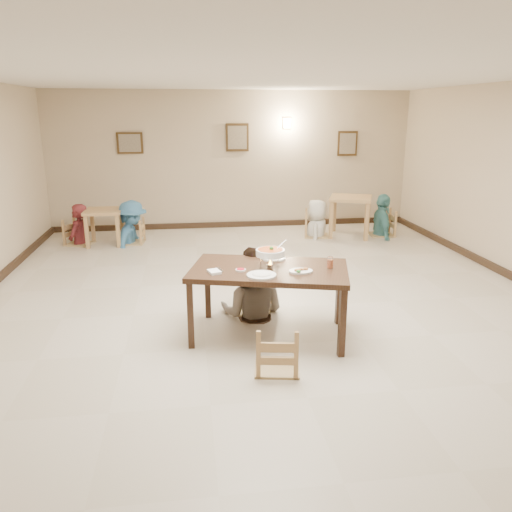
{
  "coord_description": "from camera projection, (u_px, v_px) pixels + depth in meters",
  "views": [
    {
      "loc": [
        -1.02,
        -6.16,
        2.53
      ],
      "look_at": [
        -0.22,
        -0.34,
        0.83
      ],
      "focal_mm": 35.0,
      "sensor_mm": 36.0,
      "label": 1
    }
  ],
  "objects": [
    {
      "name": "fried_plate",
      "position": [
        301.0,
        271.0,
        5.5
      ],
      "size": [
        0.26,
        0.26,
        0.06
      ],
      "color": "white",
      "rests_on": "main_table"
    },
    {
      "name": "bg_chair_rl",
      "position": [
        317.0,
        212.0,
        10.43
      ],
      "size": [
        0.49,
        0.49,
        1.05
      ],
      "rotation": [
        0.0,
        0.0,
        1.34
      ],
      "color": "tan",
      "rests_on": "floor"
    },
    {
      "name": "bg_chair_ll",
      "position": [
        78.0,
        220.0,
        9.79
      ],
      "size": [
        0.46,
        0.46,
        0.97
      ],
      "rotation": [
        0.0,
        0.0,
        1.2
      ],
      "color": "tan",
      "rests_on": "floor"
    },
    {
      "name": "wall_sconce",
      "position": [
        287.0,
        123.0,
        10.94
      ],
      "size": [
        0.16,
        0.05,
        0.22
      ],
      "primitive_type": "cube",
      "color": "#FFD88C",
      "rests_on": "wall_back"
    },
    {
      "name": "main_diner",
      "position": [
        253.0,
        247.0,
        6.24
      ],
      "size": [
        1.06,
        0.95,
        1.81
      ],
      "primitive_type": "imported",
      "rotation": [
        0.0,
        0.0,
        2.79
      ],
      "color": "gray",
      "rests_on": "floor"
    },
    {
      "name": "picture_c",
      "position": [
        347.0,
        144.0,
        11.25
      ],
      "size": [
        0.45,
        0.04,
        0.55
      ],
      "color": "#382612",
      "rests_on": "wall_back"
    },
    {
      "name": "bg_diner_b",
      "position": [
        130.0,
        201.0,
        9.77
      ],
      "size": [
        0.9,
        1.24,
        1.72
      ],
      "primitive_type": "imported",
      "rotation": [
        0.0,
        0.0,
        1.31
      ],
      "color": "teal",
      "rests_on": "floor"
    },
    {
      "name": "bg_diner_c",
      "position": [
        318.0,
        200.0,
        10.36
      ],
      "size": [
        0.72,
        0.88,
        1.56
      ],
      "primitive_type": "imported",
      "rotation": [
        0.0,
        0.0,
        4.37
      ],
      "color": "silver",
      "rests_on": "floor"
    },
    {
      "name": "bg_chair_rr",
      "position": [
        383.0,
        211.0,
        10.51
      ],
      "size": [
        0.49,
        0.49,
        1.04
      ],
      "rotation": [
        0.0,
        0.0,
        -1.67
      ],
      "color": "tan",
      "rests_on": "floor"
    },
    {
      "name": "picture_b",
      "position": [
        237.0,
        137.0,
        10.88
      ],
      "size": [
        0.5,
        0.04,
        0.6
      ],
      "color": "#382612",
      "rests_on": "wall_back"
    },
    {
      "name": "chili_dish",
      "position": [
        241.0,
        270.0,
        5.56
      ],
      "size": [
        0.12,
        0.12,
        0.02
      ],
      "color": "white",
      "rests_on": "main_table"
    },
    {
      "name": "chair_far",
      "position": [
        254.0,
        277.0,
        6.45
      ],
      "size": [
        0.45,
        0.45,
        0.96
      ],
      "rotation": [
        0.0,
        0.0,
        -0.35
      ],
      "color": "tan",
      "rests_on": "floor"
    },
    {
      "name": "curry_warmer",
      "position": [
        270.0,
        253.0,
        5.64
      ],
      "size": [
        0.37,
        0.33,
        0.29
      ],
      "color": "silver",
      "rests_on": "main_table"
    },
    {
      "name": "chair_near",
      "position": [
        277.0,
        326.0,
        4.98
      ],
      "size": [
        0.45,
        0.45,
        0.95
      ],
      "rotation": [
        0.0,
        0.0,
        2.97
      ],
      "color": "tan",
      "rests_on": "floor"
    },
    {
      "name": "wall_back",
      "position": [
        233.0,
        161.0,
        11.05
      ],
      "size": [
        10.0,
        0.0,
        10.0
      ],
      "primitive_type": "plane",
      "rotation": [
        1.57,
        0.0,
        0.0
      ],
      "color": "#C0AB8E",
      "rests_on": "floor"
    },
    {
      "name": "bg_table_right",
      "position": [
        351.0,
        203.0,
        10.42
      ],
      "size": [
        1.09,
        1.09,
        0.84
      ],
      "rotation": [
        0.0,
        0.0,
        -0.38
      ],
      "color": "tan",
      "rests_on": "floor"
    },
    {
      "name": "floor",
      "position": [
        269.0,
        308.0,
        6.7
      ],
      "size": [
        10.0,
        10.0,
        0.0
      ],
      "primitive_type": "plane",
      "color": "beige",
      "rests_on": "ground"
    },
    {
      "name": "bg_diner_a",
      "position": [
        76.0,
        204.0,
        9.7
      ],
      "size": [
        0.53,
        0.67,
        1.62
      ],
      "primitive_type": "imported",
      "rotation": [
        0.0,
        0.0,
        4.44
      ],
      "color": "maroon",
      "rests_on": "floor"
    },
    {
      "name": "bg_table_left",
      "position": [
        104.0,
        216.0,
        9.78
      ],
      "size": [
        0.71,
        0.71,
        0.7
      ],
      "rotation": [
        0.0,
        0.0,
        -0.01
      ],
      "color": "tan",
      "rests_on": "floor"
    },
    {
      "name": "rice_plate_near",
      "position": [
        262.0,
        275.0,
        5.37
      ],
      "size": [
        0.32,
        0.32,
        0.07
      ],
      "color": "white",
      "rests_on": "main_table"
    },
    {
      "name": "napkin_cutlery",
      "position": [
        214.0,
        272.0,
        5.49
      ],
      "size": [
        0.18,
        0.25,
        0.03
      ],
      "color": "white",
      "rests_on": "main_table"
    },
    {
      "name": "picture_a",
      "position": [
        130.0,
        143.0,
        10.6
      ],
      "size": [
        0.55,
        0.04,
        0.45
      ],
      "color": "#382612",
      "rests_on": "wall_back"
    },
    {
      "name": "baseboard_back",
      "position": [
        234.0,
        224.0,
        11.42
      ],
      "size": [
        8.0,
        0.06,
        0.12
      ],
      "primitive_type": "cube",
      "color": "black",
      "rests_on": "floor"
    },
    {
      "name": "ceiling",
      "position": [
        270.0,
        71.0,
        5.87
      ],
      "size": [
        10.0,
        10.0,
        0.0
      ],
      "primitive_type": "plane",
      "color": "silver",
      "rests_on": "wall_back"
    },
    {
      "name": "bg_chair_lr",
      "position": [
        131.0,
        220.0,
        9.88
      ],
      "size": [
        0.44,
        0.44,
        0.94
      ],
      "rotation": [
        0.0,
        0.0,
        -1.68
      ],
      "color": "tan",
      "rests_on": "floor"
    },
    {
      "name": "rice_plate_far",
      "position": [
        274.0,
        259.0,
        5.97
      ],
      "size": [
        0.28,
        0.28,
        0.06
      ],
      "color": "white",
      "rests_on": "main_table"
    },
    {
      "name": "main_table",
      "position": [
        269.0,
        275.0,
        5.69
      ],
      "size": [
        1.96,
        1.41,
        0.83
      ],
      "rotation": [
        0.0,
        0.0,
        -0.26
      ],
      "color": "#382114",
      "rests_on": "floor"
    },
    {
      "name": "bg_diner_d",
      "position": [
        384.0,
        194.0,
        10.41
      ],
      "size": [
        0.56,
        1.09,
        1.78
      ],
      "primitive_type": "imported",
      "rotation": [
        0.0,
        0.0,
        1.45
      ],
      "color": "teal",
      "rests_on": "floor"
    },
    {
      "name": "drink_glass",
      "position": [
        330.0,
        263.0,
        5.64
      ],
      "size": [
        0.07,
        0.07,
        0.13
      ],
      "color": "white",
      "rests_on": "main_table"
    }
  ]
}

